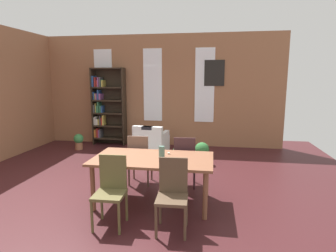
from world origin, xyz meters
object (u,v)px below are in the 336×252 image
at_px(dining_chair_near_left, 111,188).
at_px(dining_chair_near_right, 172,192).
at_px(dining_chair_far_right, 185,160).
at_px(bookshelf_tall, 106,106).
at_px(potted_plant_by_shelf, 202,152).
at_px(dining_table, 153,162).
at_px(vase_on_table, 162,152).
at_px(armchair_white, 151,142).
at_px(potted_plant_window, 179,154).
at_px(dining_chair_far_left, 139,158).
at_px(potted_plant_corner, 79,141).

height_order(dining_chair_near_left, dining_chair_near_right, same).
relative_size(dining_chair_far_right, bookshelf_tall, 0.42).
relative_size(dining_chair_far_right, potted_plant_by_shelf, 1.87).
xyz_separation_m(bookshelf_tall, potted_plant_by_shelf, (2.92, -1.55, -0.88)).
xyz_separation_m(dining_table, vase_on_table, (0.14, 0.00, 0.17)).
bearing_deg(potted_plant_by_shelf, armchair_white, 148.91).
relative_size(dining_table, potted_plant_by_shelf, 3.68).
height_order(vase_on_table, dining_chair_far_right, dining_chair_far_right).
bearing_deg(potted_plant_window, dining_chair_far_right, -79.25).
relative_size(vase_on_table, dining_chair_near_left, 0.20).
relative_size(dining_table, potted_plant_window, 4.18).
height_order(armchair_white, potted_plant_by_shelf, armchair_white).
relative_size(dining_chair_near_left, dining_chair_far_right, 1.00).
height_order(dining_chair_far_left, potted_plant_window, dining_chair_far_left).
relative_size(dining_chair_near_left, dining_chair_far_left, 1.00).
bearing_deg(dining_chair_far_left, armchair_white, 97.29).
height_order(vase_on_table, dining_chair_near_right, dining_chair_near_right).
bearing_deg(dining_chair_near_left, potted_plant_by_shelf, 69.35).
xyz_separation_m(dining_chair_far_right, potted_plant_corner, (-3.21, 2.25, -0.27)).
relative_size(vase_on_table, bookshelf_tall, 0.08).
bearing_deg(dining_chair_near_right, potted_plant_window, 95.05).
relative_size(dining_chair_near_left, potted_plant_by_shelf, 1.87).
height_order(dining_table, potted_plant_corner, dining_table).
height_order(dining_chair_near_left, potted_plant_corner, dining_chair_near_left).
height_order(dining_chair_near_right, potted_plant_corner, dining_chair_near_right).
xyz_separation_m(dining_table, potted_plant_by_shelf, (0.69, 2.21, -0.40)).
bearing_deg(potted_plant_window, dining_chair_far_left, -113.17).
bearing_deg(bookshelf_tall, armchair_white, -24.78).
bearing_deg(bookshelf_tall, potted_plant_corner, -125.77).
bearing_deg(potted_plant_window, dining_chair_near_left, -101.75).
height_order(dining_chair_near_left, dining_chair_far_right, same).
bearing_deg(potted_plant_window, armchair_white, 132.97).
bearing_deg(vase_on_table, dining_chair_far_right, 68.75).
height_order(vase_on_table, potted_plant_window, vase_on_table).
distance_m(dining_chair_far_right, armchair_white, 2.59).
relative_size(dining_chair_far_left, potted_plant_corner, 2.15).
height_order(dining_chair_near_left, bookshelf_tall, bookshelf_tall).
bearing_deg(dining_chair_far_left, dining_table, -60.34).
bearing_deg(potted_plant_corner, dining_chair_far_right, -35.07).
relative_size(dining_chair_near_right, bookshelf_tall, 0.42).
distance_m(dining_chair_far_right, potted_plant_corner, 3.93).
bearing_deg(armchair_white, potted_plant_by_shelf, -31.09).
xyz_separation_m(dining_chair_near_left, potted_plant_by_shelf, (1.11, 2.94, -0.24)).
xyz_separation_m(dining_table, dining_chair_near_right, (0.42, -0.74, -0.16)).
xyz_separation_m(dining_chair_near_right, armchair_white, (-1.13, 3.79, -0.23)).
xyz_separation_m(vase_on_table, dining_chair_far_right, (0.29, 0.74, -0.33)).
bearing_deg(bookshelf_tall, dining_chair_near_right, -59.42).
distance_m(dining_chair_far_left, potted_plant_window, 1.52).
height_order(dining_table, dining_chair_far_right, dining_chair_far_right).
relative_size(dining_chair_far_left, armchair_white, 1.07).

